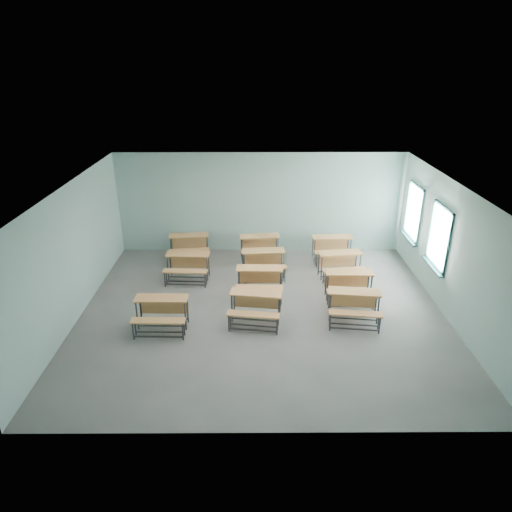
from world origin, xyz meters
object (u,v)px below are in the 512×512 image
(desk_unit_r0c2, at_px, (354,303))
(desk_unit_r2c2, at_px, (341,262))
(desk_unit_r0c1, at_px, (255,304))
(desk_unit_r2c0, at_px, (188,263))
(desk_unit_r1c2, at_px, (349,282))
(desk_unit_r0c0, at_px, (161,309))
(desk_unit_r3c0, at_px, (189,243))
(desk_unit_r3c1, at_px, (260,244))
(desk_unit_r2c1, at_px, (264,260))
(desk_unit_r3c2, at_px, (332,245))
(desk_unit_r1c1, at_px, (260,278))

(desk_unit_r0c2, xyz_separation_m, desk_unit_r2c2, (0.09, 2.34, 0.00))
(desk_unit_r0c1, xyz_separation_m, desk_unit_r2c2, (2.43, 2.37, 0.00))
(desk_unit_r2c0, relative_size, desk_unit_r2c2, 0.96)
(desk_unit_r1c2, relative_size, desk_unit_r2c2, 0.95)
(desk_unit_r0c0, distance_m, desk_unit_r3c0, 4.03)
(desk_unit_r2c0, height_order, desk_unit_r3c0, same)
(desk_unit_r0c2, xyz_separation_m, desk_unit_r3c0, (-4.40, 3.74, 0.00))
(desk_unit_r2c2, xyz_separation_m, desk_unit_r3c1, (-2.28, 1.33, 0.00))
(desk_unit_r0c2, relative_size, desk_unit_r2c1, 1.03)
(desk_unit_r0c0, distance_m, desk_unit_r3c2, 5.99)
(desk_unit_r2c2, bearing_deg, desk_unit_r3c1, 142.60)
(desk_unit_r0c1, bearing_deg, desk_unit_r1c2, 32.04)
(desk_unit_r1c2, distance_m, desk_unit_r2c0, 4.50)
(desk_unit_r0c2, height_order, desk_unit_r2c2, same)
(desk_unit_r0c0, height_order, desk_unit_r3c0, same)
(desk_unit_r0c0, relative_size, desk_unit_r1c2, 0.99)
(desk_unit_r1c2, relative_size, desk_unit_r3c1, 0.96)
(desk_unit_r0c1, xyz_separation_m, desk_unit_r3c1, (0.16, 3.70, 0.00))
(desk_unit_r0c1, xyz_separation_m, desk_unit_r2c0, (-1.91, 2.30, 0.00))
(desk_unit_r2c1, relative_size, desk_unit_r3c0, 0.97)
(desk_unit_r3c1, bearing_deg, desk_unit_r2c0, -151.60)
(desk_unit_r0c2, xyz_separation_m, desk_unit_r2c0, (-4.25, 2.27, 0.00))
(desk_unit_r3c0, distance_m, desk_unit_r3c1, 2.21)
(desk_unit_r1c2, bearing_deg, desk_unit_r2c2, 91.55)
(desk_unit_r2c2, bearing_deg, desk_unit_r0c2, -99.30)
(desk_unit_r0c1, relative_size, desk_unit_r1c2, 1.06)
(desk_unit_r3c0, bearing_deg, desk_unit_r0c2, -47.16)
(desk_unit_r0c0, xyz_separation_m, desk_unit_r3c1, (2.34, 3.95, 0.00))
(desk_unit_r2c0, bearing_deg, desk_unit_r0c2, -24.86)
(desk_unit_r0c0, height_order, desk_unit_r3c2, same)
(desk_unit_r0c2, bearing_deg, desk_unit_r0c1, -172.30)
(desk_unit_r2c1, distance_m, desk_unit_r3c2, 2.40)
(desk_unit_r0c2, distance_m, desk_unit_r2c2, 2.34)
(desk_unit_r2c0, xyz_separation_m, desk_unit_r2c2, (4.34, 0.07, 0.00))
(desk_unit_r1c1, relative_size, desk_unit_r3c1, 0.96)
(desk_unit_r0c0, distance_m, desk_unit_r0c1, 2.19)
(desk_unit_r0c2, distance_m, desk_unit_r1c2, 1.06)
(desk_unit_r0c0, height_order, desk_unit_r2c0, same)
(desk_unit_r0c1, bearing_deg, desk_unit_r3c0, 126.49)
(desk_unit_r2c2, bearing_deg, desk_unit_r2c0, 173.79)
(desk_unit_r2c0, distance_m, desk_unit_r2c1, 2.17)
(desk_unit_r0c0, relative_size, desk_unit_r0c2, 0.94)
(desk_unit_r2c0, height_order, desk_unit_r2c1, same)
(desk_unit_r2c2, xyz_separation_m, desk_unit_r3c2, (-0.04, 1.23, 0.00))
(desk_unit_r1c1, distance_m, desk_unit_r2c2, 2.53)
(desk_unit_r2c2, distance_m, desk_unit_r3c2, 1.23)
(desk_unit_r0c0, xyz_separation_m, desk_unit_r2c2, (4.61, 2.62, 0.00))
(desk_unit_r3c1, bearing_deg, desk_unit_r2c1, -91.14)
(desk_unit_r2c0, relative_size, desk_unit_r2c1, 0.99)
(desk_unit_r0c2, height_order, desk_unit_r3c2, same)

